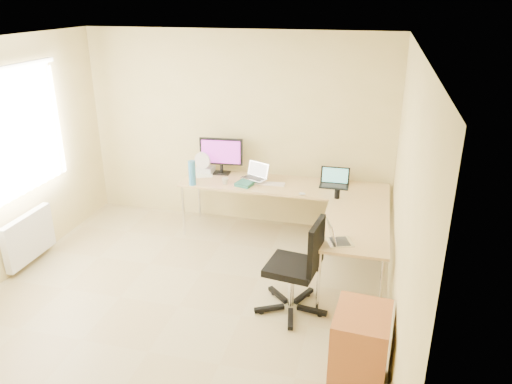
% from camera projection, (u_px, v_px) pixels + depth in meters
% --- Properties ---
extents(floor, '(4.50, 4.50, 0.00)m').
position_uv_depth(floor, '(179.00, 306.00, 5.08)').
color(floor, tan).
rests_on(floor, ground).
extents(ceiling, '(4.50, 4.50, 0.00)m').
position_uv_depth(ceiling, '(160.00, 46.00, 4.11)').
color(ceiling, white).
rests_on(ceiling, ground).
extents(wall_back, '(4.50, 0.00, 4.50)m').
position_uv_depth(wall_back, '(237.00, 130.00, 6.62)').
color(wall_back, beige).
rests_on(wall_back, ground).
extents(wall_right, '(0.00, 4.50, 4.50)m').
position_uv_depth(wall_right, '(403.00, 212.00, 4.12)').
color(wall_right, beige).
rests_on(wall_right, ground).
extents(desk_main, '(2.65, 0.70, 0.73)m').
position_uv_depth(desk_main, '(283.00, 210.00, 6.45)').
color(desk_main, tan).
rests_on(desk_main, ground).
extents(desk_return, '(0.70, 1.30, 0.73)m').
position_uv_depth(desk_return, '(353.00, 256.00, 5.33)').
color(desk_return, tan).
rests_on(desk_return, ground).
extents(monitor, '(0.60, 0.23, 0.50)m').
position_uv_depth(monitor, '(221.00, 156.00, 6.60)').
color(monitor, black).
rests_on(monitor, desk_main).
extents(book_stack, '(0.26, 0.31, 0.04)m').
position_uv_depth(book_stack, '(246.00, 183.00, 6.30)').
color(book_stack, '#1F5849').
rests_on(book_stack, desk_main).
extents(laptop_center, '(0.39, 0.35, 0.20)m').
position_uv_depth(laptop_center, '(255.00, 171.00, 6.33)').
color(laptop_center, silver).
rests_on(laptop_center, desk_main).
extents(laptop_black, '(0.37, 0.27, 0.23)m').
position_uv_depth(laptop_black, '(335.00, 178.00, 6.20)').
color(laptop_black, black).
rests_on(laptop_black, desk_main).
extents(keyboard, '(0.40, 0.13, 0.02)m').
position_uv_depth(keyboard, '(269.00, 184.00, 6.31)').
color(keyboard, white).
rests_on(keyboard, desk_main).
extents(mouse, '(0.10, 0.09, 0.03)m').
position_uv_depth(mouse, '(302.00, 194.00, 5.97)').
color(mouse, silver).
rests_on(mouse, desk_main).
extents(mug, '(0.09, 0.09, 0.08)m').
position_uv_depth(mug, '(225.00, 181.00, 6.30)').
color(mug, beige).
rests_on(mug, desk_main).
extents(cd_stack, '(0.15, 0.15, 0.03)m').
position_uv_depth(cd_stack, '(242.00, 183.00, 6.29)').
color(cd_stack, '#B3B8D7').
rests_on(cd_stack, desk_main).
extents(water_bottle, '(0.10, 0.10, 0.32)m').
position_uv_depth(water_bottle, '(192.00, 173.00, 6.24)').
color(water_bottle, teal).
rests_on(water_bottle, desk_main).
extents(papers, '(0.33, 0.38, 0.01)m').
position_uv_depth(papers, '(204.00, 173.00, 6.68)').
color(papers, white).
rests_on(papers, desk_main).
extents(white_box, '(0.25, 0.19, 0.08)m').
position_uv_depth(white_box, '(206.00, 169.00, 6.73)').
color(white_box, silver).
rests_on(white_box, desk_main).
extents(desk_fan, '(0.25, 0.25, 0.28)m').
position_uv_depth(desk_fan, '(204.00, 164.00, 6.64)').
color(desk_fan, white).
rests_on(desk_fan, desk_main).
extents(black_cup, '(0.08, 0.08, 0.11)m').
position_uv_depth(black_cup, '(337.00, 194.00, 5.86)').
color(black_cup, black).
rests_on(black_cup, desk_main).
extents(laptop_return, '(0.35, 0.31, 0.19)m').
position_uv_depth(laptop_return, '(340.00, 234.00, 4.79)').
color(laptop_return, silver).
rests_on(laptop_return, desk_return).
extents(office_chair, '(0.70, 0.70, 1.03)m').
position_uv_depth(office_chair, '(292.00, 266.00, 4.86)').
color(office_chair, black).
rests_on(office_chair, ground).
extents(cabinet, '(0.46, 0.56, 0.73)m').
position_uv_depth(cabinet, '(360.00, 352.00, 3.91)').
color(cabinet, '#945A24').
rests_on(cabinet, ground).
extents(radiator, '(0.09, 0.80, 0.55)m').
position_uv_depth(radiator, '(29.00, 237.00, 5.77)').
color(radiator, white).
rests_on(radiator, ground).
extents(window, '(0.10, 1.80, 1.40)m').
position_uv_depth(window, '(8.00, 138.00, 5.32)').
color(window, white).
rests_on(window, wall_left).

